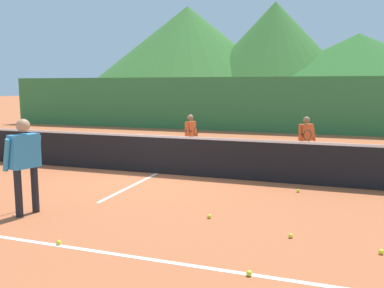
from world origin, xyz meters
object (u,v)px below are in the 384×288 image
tennis_ball_3 (209,216)px  tennis_ball_8 (59,242)px  tennis_net (157,154)px  tennis_ball_1 (291,236)px  tennis_ball_10 (381,252)px  student_0 (191,132)px  tennis_ball_0 (249,273)px  student_1 (306,135)px  tennis_ball_5 (298,191)px  instructor (25,158)px

tennis_ball_3 → tennis_ball_8: bearing=-132.7°
tennis_ball_8 → tennis_net: bearing=97.3°
tennis_ball_1 → tennis_ball_10: bearing=-9.9°
student_0 → tennis_ball_0: size_ratio=19.58×
tennis_net → student_0: bearing=88.4°
tennis_net → student_1: (3.44, 2.60, 0.30)m
tennis_ball_5 → instructor: bearing=-144.9°
student_0 → tennis_ball_10: size_ratio=19.58×
instructor → tennis_ball_1: bearing=4.4°
instructor → tennis_ball_5: instructor is taller
tennis_net → student_1: 4.32m
tennis_net → tennis_ball_1: 5.01m
student_1 → tennis_ball_5: (0.08, -3.33, -0.77)m
tennis_net → student_0: (0.07, 2.38, 0.30)m
student_0 → student_1: size_ratio=1.00×
tennis_net → student_0: 2.40m
tennis_ball_3 → tennis_ball_10: bearing=-14.7°
student_1 → tennis_ball_1: 6.06m
tennis_ball_0 → tennis_ball_3: bearing=119.3°
tennis_ball_5 → tennis_ball_8: bearing=-126.1°
instructor → student_0: bearing=82.2°
tennis_ball_0 → tennis_ball_1: (0.34, 1.39, 0.00)m
tennis_ball_5 → tennis_ball_10: bearing=-65.8°
student_0 → tennis_ball_10: bearing=-51.6°
tennis_net → tennis_ball_8: 4.80m
instructor → tennis_ball_10: instructor is taller
instructor → student_0: (0.84, 6.13, -0.19)m
tennis_ball_0 → tennis_ball_8: 2.70m
student_0 → tennis_ball_1: 6.85m
tennis_ball_0 → student_0: bearing=114.2°
instructor → student_0: 6.19m
instructor → tennis_ball_3: size_ratio=24.29×
instructor → tennis_ball_5: (4.30, 3.02, -0.96)m
student_0 → tennis_ball_0: bearing=-65.8°
student_0 → tennis_ball_1: (3.57, -5.80, -0.77)m
tennis_ball_8 → tennis_ball_10: size_ratio=1.00×
tennis_net → tennis_ball_10: 6.05m
tennis_ball_8 → tennis_ball_5: bearing=53.9°
student_0 → tennis_ball_10: (4.76, -6.00, -0.77)m
student_1 → tennis_ball_5: bearing=-88.6°
student_1 → tennis_net: bearing=-142.9°
instructor → tennis_ball_3: 3.28m
instructor → tennis_ball_0: size_ratio=24.29×
tennis_ball_5 → tennis_ball_3: bearing=-119.7°
student_1 → tennis_ball_5: size_ratio=19.67×
instructor → tennis_ball_5: size_ratio=24.29×
tennis_ball_5 → tennis_ball_10: (1.30, -2.89, 0.00)m
student_0 → tennis_ball_5: bearing=-42.0°
tennis_ball_5 → tennis_net: bearing=168.4°
tennis_ball_5 → tennis_ball_8: size_ratio=1.00×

